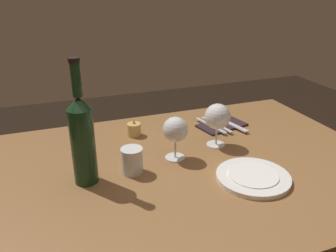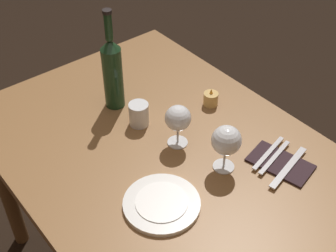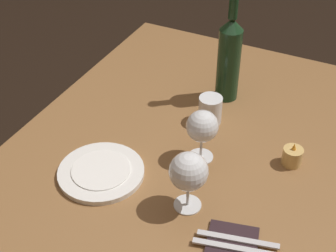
{
  "view_description": "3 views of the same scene",
  "coord_description": "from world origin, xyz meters",
  "px_view_note": "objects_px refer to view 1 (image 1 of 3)",
  "views": [
    {
      "loc": [
        -0.38,
        -0.87,
        1.29
      ],
      "look_at": [
        -0.04,
        0.07,
        0.85
      ],
      "focal_mm": 36.5,
      "sensor_mm": 36.0,
      "label": 1
    },
    {
      "loc": [
        0.82,
        -0.67,
        1.77
      ],
      "look_at": [
        0.01,
        -0.01,
        0.87
      ],
      "focal_mm": 49.99,
      "sensor_mm": 36.0,
      "label": 2
    },
    {
      "loc": [
        0.89,
        0.41,
        1.61
      ],
      "look_at": [
        0.02,
        -0.02,
        0.84
      ],
      "focal_mm": 52.82,
      "sensor_mm": 36.0,
      "label": 3
    }
  ],
  "objects_px": {
    "wine_glass_right": "(175,130)",
    "water_tumbler": "(132,162)",
    "dinner_plate": "(253,177)",
    "fork_outer": "(211,125)",
    "fork_inner": "(216,125)",
    "table_knife": "(228,123)",
    "votive_candle": "(134,130)",
    "folded_napkin": "(222,125)",
    "wine_glass_left": "(217,117)",
    "wine_bottle": "(82,138)"
  },
  "relations": [
    {
      "from": "wine_glass_right",
      "to": "water_tumbler",
      "type": "height_order",
      "value": "wine_glass_right"
    },
    {
      "from": "dinner_plate",
      "to": "fork_outer",
      "type": "distance_m",
      "value": 0.39
    },
    {
      "from": "wine_glass_right",
      "to": "fork_inner",
      "type": "xyz_separation_m",
      "value": [
        0.25,
        0.18,
        -0.09
      ]
    },
    {
      "from": "fork_outer",
      "to": "table_knife",
      "type": "relative_size",
      "value": 0.85
    },
    {
      "from": "votive_candle",
      "to": "folded_napkin",
      "type": "relative_size",
      "value": 0.32
    },
    {
      "from": "wine_glass_left",
      "to": "water_tumbler",
      "type": "bearing_deg",
      "value": -166.5
    },
    {
      "from": "dinner_plate",
      "to": "fork_inner",
      "type": "distance_m",
      "value": 0.39
    },
    {
      "from": "votive_candle",
      "to": "fork_outer",
      "type": "xyz_separation_m",
      "value": [
        0.3,
        -0.04,
        -0.01
      ]
    },
    {
      "from": "folded_napkin",
      "to": "fork_outer",
      "type": "distance_m",
      "value": 0.05
    },
    {
      "from": "water_tumbler",
      "to": "dinner_plate",
      "type": "bearing_deg",
      "value": -26.37
    },
    {
      "from": "water_tumbler",
      "to": "fork_outer",
      "type": "relative_size",
      "value": 0.45
    },
    {
      "from": "fork_outer",
      "to": "table_knife",
      "type": "distance_m",
      "value": 0.08
    },
    {
      "from": "fork_outer",
      "to": "table_knife",
      "type": "xyz_separation_m",
      "value": [
        0.08,
        0.0,
        0.0
      ]
    },
    {
      "from": "table_knife",
      "to": "wine_glass_right",
      "type": "bearing_deg",
      "value": -148.8
    },
    {
      "from": "wine_glass_right",
      "to": "folded_napkin",
      "type": "distance_m",
      "value": 0.34
    },
    {
      "from": "water_tumbler",
      "to": "table_knife",
      "type": "bearing_deg",
      "value": 25.87
    },
    {
      "from": "folded_napkin",
      "to": "wine_glass_left",
      "type": "bearing_deg",
      "value": -125.16
    },
    {
      "from": "dinner_plate",
      "to": "table_knife",
      "type": "relative_size",
      "value": 1.05
    },
    {
      "from": "wine_glass_left",
      "to": "fork_outer",
      "type": "distance_m",
      "value": 0.18
    },
    {
      "from": "fork_inner",
      "to": "wine_glass_left",
      "type": "bearing_deg",
      "value": -117.95
    },
    {
      "from": "wine_glass_left",
      "to": "votive_candle",
      "type": "xyz_separation_m",
      "value": [
        -0.25,
        0.18,
        -0.08
      ]
    },
    {
      "from": "wine_bottle",
      "to": "water_tumbler",
      "type": "distance_m",
      "value": 0.17
    },
    {
      "from": "wine_glass_left",
      "to": "water_tumbler",
      "type": "relative_size",
      "value": 1.92
    },
    {
      "from": "water_tumbler",
      "to": "table_knife",
      "type": "relative_size",
      "value": 0.39
    },
    {
      "from": "wine_bottle",
      "to": "water_tumbler",
      "type": "bearing_deg",
      "value": 1.25
    },
    {
      "from": "wine_glass_left",
      "to": "water_tumbler",
      "type": "height_order",
      "value": "wine_glass_left"
    },
    {
      "from": "wine_glass_left",
      "to": "table_knife",
      "type": "height_order",
      "value": "wine_glass_left"
    },
    {
      "from": "votive_candle",
      "to": "wine_bottle",
      "type": "bearing_deg",
      "value": -129.1
    },
    {
      "from": "wine_glass_left",
      "to": "table_knife",
      "type": "bearing_deg",
      "value": 47.6
    },
    {
      "from": "wine_bottle",
      "to": "table_knife",
      "type": "height_order",
      "value": "wine_bottle"
    },
    {
      "from": "wine_glass_left",
      "to": "wine_bottle",
      "type": "bearing_deg",
      "value": -170.07
    },
    {
      "from": "fork_inner",
      "to": "fork_outer",
      "type": "distance_m",
      "value": 0.02
    },
    {
      "from": "fork_inner",
      "to": "table_knife",
      "type": "distance_m",
      "value": 0.06
    },
    {
      "from": "wine_glass_left",
      "to": "dinner_plate",
      "type": "distance_m",
      "value": 0.26
    },
    {
      "from": "folded_napkin",
      "to": "table_knife",
      "type": "relative_size",
      "value": 1.0
    },
    {
      "from": "wine_glass_right",
      "to": "dinner_plate",
      "type": "height_order",
      "value": "wine_glass_right"
    },
    {
      "from": "votive_candle",
      "to": "fork_inner",
      "type": "bearing_deg",
      "value": -6.38
    },
    {
      "from": "dinner_plate",
      "to": "table_knife",
      "type": "height_order",
      "value": "dinner_plate"
    },
    {
      "from": "folded_napkin",
      "to": "wine_bottle",
      "type": "bearing_deg",
      "value": -158.34
    },
    {
      "from": "votive_candle",
      "to": "folded_napkin",
      "type": "height_order",
      "value": "votive_candle"
    },
    {
      "from": "water_tumbler",
      "to": "wine_glass_left",
      "type": "bearing_deg",
      "value": 13.5
    },
    {
      "from": "wine_bottle",
      "to": "fork_inner",
      "type": "bearing_deg",
      "value": 22.57
    },
    {
      "from": "wine_glass_right",
      "to": "folded_napkin",
      "type": "bearing_deg",
      "value": 33.91
    },
    {
      "from": "wine_bottle",
      "to": "water_tumbler",
      "type": "relative_size",
      "value": 4.51
    },
    {
      "from": "wine_glass_left",
      "to": "votive_candle",
      "type": "bearing_deg",
      "value": 144.48
    },
    {
      "from": "fork_outer",
      "to": "wine_glass_left",
      "type": "bearing_deg",
      "value": -109.63
    },
    {
      "from": "water_tumbler",
      "to": "table_knife",
      "type": "xyz_separation_m",
      "value": [
        0.46,
        0.22,
        -0.03
      ]
    },
    {
      "from": "folded_napkin",
      "to": "table_knife",
      "type": "xyz_separation_m",
      "value": [
        0.03,
        0.0,
        0.01
      ]
    },
    {
      "from": "wine_bottle",
      "to": "folded_napkin",
      "type": "xyz_separation_m",
      "value": [
        0.57,
        0.23,
        -0.14
      ]
    },
    {
      "from": "wine_glass_left",
      "to": "dinner_plate",
      "type": "relative_size",
      "value": 0.71
    }
  ]
}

